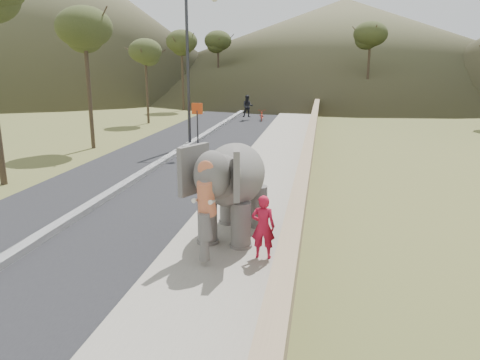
% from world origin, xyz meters
% --- Properties ---
extents(ground, '(160.00, 160.00, 0.00)m').
position_xyz_m(ground, '(0.00, 0.00, 0.00)').
color(ground, olive).
rests_on(ground, ground).
extents(road, '(7.00, 120.00, 0.03)m').
position_xyz_m(road, '(-5.00, 10.00, 0.01)').
color(road, black).
rests_on(road, ground).
extents(median, '(0.35, 120.00, 0.22)m').
position_xyz_m(median, '(-5.00, 10.00, 0.11)').
color(median, black).
rests_on(median, ground).
extents(walkway, '(3.00, 120.00, 0.15)m').
position_xyz_m(walkway, '(0.00, 10.00, 0.07)').
color(walkway, '#9E9687').
rests_on(walkway, ground).
extents(parapet, '(0.30, 120.00, 1.10)m').
position_xyz_m(parapet, '(1.65, 10.00, 0.55)').
color(parapet, tan).
rests_on(parapet, ground).
extents(lamppost, '(1.76, 0.36, 8.00)m').
position_xyz_m(lamppost, '(-4.69, 15.06, 4.87)').
color(lamppost, '#333338').
rests_on(lamppost, ground).
extents(signboard, '(0.60, 0.08, 2.40)m').
position_xyz_m(signboard, '(-4.50, 14.90, 1.64)').
color(signboard, '#2D2D33').
rests_on(signboard, ground).
extents(hill_left, '(60.00, 60.00, 22.00)m').
position_xyz_m(hill_left, '(-38.00, 55.00, 11.00)').
color(hill_left, brown).
rests_on(hill_left, ground).
extents(hill_far, '(80.00, 80.00, 14.00)m').
position_xyz_m(hill_far, '(5.00, 70.00, 7.00)').
color(hill_far, brown).
rests_on(hill_far, ground).
extents(elephant_and_man, '(2.34, 3.74, 2.56)m').
position_xyz_m(elephant_and_man, '(0.02, 1.84, 1.42)').
color(elephant_and_man, slate).
rests_on(elephant_and_man, ground).
extents(motorcyclist, '(2.00, 1.77, 1.98)m').
position_xyz_m(motorcyclist, '(-3.10, 26.85, 0.79)').
color(motorcyclist, '#9B1E0E').
rests_on(motorcyclist, ground).
extents(trees, '(47.56, 42.35, 8.90)m').
position_xyz_m(trees, '(1.92, 27.55, 3.82)').
color(trees, '#473828').
rests_on(trees, ground).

